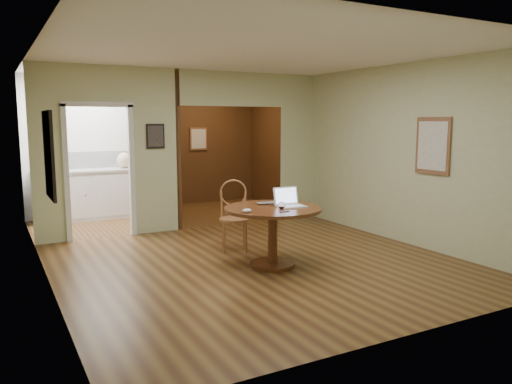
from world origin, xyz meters
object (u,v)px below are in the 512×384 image
dining_table (273,223)px  open_laptop (289,201)px  chair (234,211)px  closed_laptop (271,204)px

dining_table → open_laptop: 0.34m
open_laptop → chair: bearing=107.7°
chair → open_laptop: bearing=-53.6°
chair → closed_laptop: (0.15, -0.81, 0.22)m
closed_laptop → chair: bearing=105.1°
chair → open_laptop: size_ratio=2.88×
dining_table → open_laptop: bearing=-9.3°
dining_table → open_laptop: open_laptop is taller
chair → dining_table: bearing=-65.2°
dining_table → closed_laptop: closed_laptop is taller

